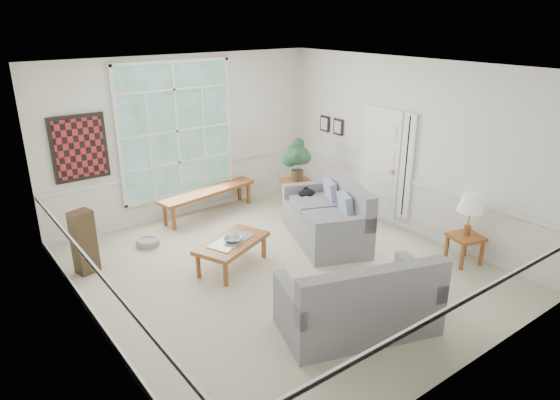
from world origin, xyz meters
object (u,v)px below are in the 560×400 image
Objects in this scene: side_table at (464,249)px; loveseat_right at (325,211)px; coffee_table at (232,254)px; end_table at (298,194)px; loveseat_front at (358,292)px.

loveseat_right is at bearing 120.33° from side_table.
coffee_table is 2.55× the size of side_table.
loveseat_right is at bearing -25.51° from coffee_table.
coffee_table is at bearing -160.21° from loveseat_right.
end_table reaches higher than coffee_table.
end_table is 1.20× the size of side_table.
loveseat_front is at bearing -174.83° from side_table.
coffee_table is 2.11× the size of end_table.
side_table is at bearing -80.16° from end_table.
loveseat_right is 1.04× the size of loveseat_front.
loveseat_front is 1.57× the size of coffee_table.
side_table is (1.15, -1.97, -0.29)m from loveseat_right.
loveseat_right is at bearing -111.29° from end_table.
loveseat_front is at bearing -118.67° from end_table.
side_table is (2.58, 0.23, -0.27)m from loveseat_front.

